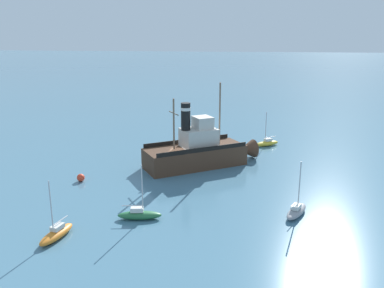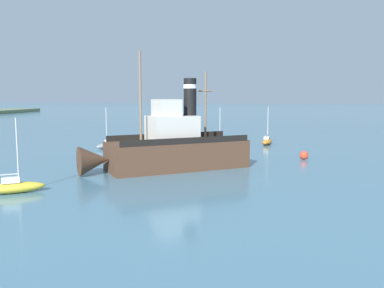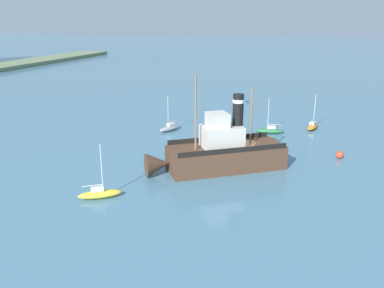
# 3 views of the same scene
# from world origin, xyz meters

# --- Properties ---
(ground_plane) EXTENTS (600.00, 600.00, 0.00)m
(ground_plane) POSITION_xyz_m (0.00, 0.00, 0.00)
(ground_plane) COLOR #477289
(old_tugboat) EXTENTS (10.74, 13.89, 9.90)m
(old_tugboat) POSITION_xyz_m (-2.13, 1.97, 1.83)
(old_tugboat) COLOR #4C3323
(old_tugboat) RESTS_ON ground
(sailboat_yellow) EXTENTS (3.02, 3.77, 4.90)m
(sailboat_yellow) POSITION_xyz_m (-12.21, 10.41, 0.43)
(sailboat_yellow) COLOR gold
(sailboat_yellow) RESTS_ON ground
(sailboat_orange) EXTENTS (3.95, 1.87, 4.90)m
(sailboat_orange) POSITION_xyz_m (17.29, -6.97, 0.43)
(sailboat_orange) COLOR orange
(sailboat_orange) RESTS_ON ground
(sailboat_grey) EXTENTS (3.90, 2.64, 4.90)m
(sailboat_grey) POSITION_xyz_m (10.46, 12.09, 0.43)
(sailboat_grey) COLOR gray
(sailboat_grey) RESTS_ON ground
(sailboat_green) EXTENTS (1.70, 3.93, 4.90)m
(sailboat_green) POSITION_xyz_m (13.09, -1.43, 0.43)
(sailboat_green) COLOR #286B3D
(sailboat_green) RESTS_ON ground
(mooring_buoy) EXTENTS (0.84, 0.84, 0.84)m
(mooring_buoy) POSITION_xyz_m (5.01, -10.11, 0.42)
(mooring_buoy) COLOR red
(mooring_buoy) RESTS_ON ground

